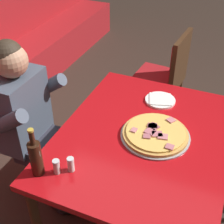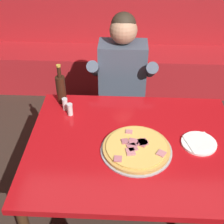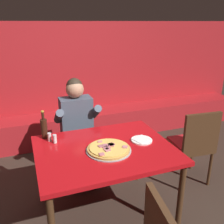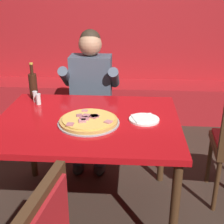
# 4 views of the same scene
# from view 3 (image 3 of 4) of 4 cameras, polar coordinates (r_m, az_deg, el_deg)

# --- Properties ---
(ground_plane) EXTENTS (24.00, 24.00, 0.00)m
(ground_plane) POSITION_cam_3_polar(r_m,az_deg,el_deg) (2.81, -1.51, -22.28)
(ground_plane) COLOR #33261E
(booth_wall_panel) EXTENTS (6.80, 0.16, 1.90)m
(booth_wall_panel) POSITION_cam_3_polar(r_m,az_deg,el_deg) (4.31, -11.16, 6.98)
(booth_wall_panel) COLOR #A3191E
(booth_wall_panel) RESTS_ON ground_plane
(booth_bench) EXTENTS (6.46, 0.48, 0.46)m
(booth_bench) POSITION_cam_3_polar(r_m,az_deg,el_deg) (4.23, -9.77, -3.46)
(booth_bench) COLOR #A3191E
(booth_bench) RESTS_ON ground_plane
(main_dining_table) EXTENTS (1.27, 1.00, 0.78)m
(main_dining_table) POSITION_cam_3_polar(r_m,az_deg,el_deg) (2.40, -1.66, -9.88)
(main_dining_table) COLOR #422816
(main_dining_table) RESTS_ON ground_plane
(pizza) EXTENTS (0.42, 0.42, 0.05)m
(pizza) POSITION_cam_3_polar(r_m,az_deg,el_deg) (2.31, -0.77, -8.41)
(pizza) COLOR #9E9EA3
(pizza) RESTS_ON main_dining_table
(plate_white_paper) EXTENTS (0.21, 0.21, 0.02)m
(plate_white_paper) POSITION_cam_3_polar(r_m,az_deg,el_deg) (2.51, 6.78, -6.37)
(plate_white_paper) COLOR white
(plate_white_paper) RESTS_ON main_dining_table
(beer_bottle) EXTENTS (0.07, 0.07, 0.29)m
(beer_bottle) POSITION_cam_3_polar(r_m,az_deg,el_deg) (2.60, -15.28, -3.53)
(beer_bottle) COLOR black
(beer_bottle) RESTS_ON main_dining_table
(shaker_parmesan) EXTENTS (0.04, 0.04, 0.09)m
(shaker_parmesan) POSITION_cam_3_polar(r_m,az_deg,el_deg) (2.50, -12.92, -6.09)
(shaker_parmesan) COLOR silver
(shaker_parmesan) RESTS_ON main_dining_table
(shaker_oregano) EXTENTS (0.04, 0.04, 0.09)m
(shaker_oregano) POSITION_cam_3_polar(r_m,az_deg,el_deg) (2.55, -14.08, -5.66)
(shaker_oregano) COLOR silver
(shaker_oregano) RESTS_ON main_dining_table
(diner_seated_blue_shirt) EXTENTS (0.53, 0.53, 1.27)m
(diner_seated_blue_shirt) POSITION_cam_3_polar(r_m,az_deg,el_deg) (3.03, -7.74, -3.27)
(diner_seated_blue_shirt) COLOR black
(diner_seated_blue_shirt) RESTS_ON ground_plane
(dining_chair_far_left) EXTENTS (0.47, 0.47, 0.96)m
(dining_chair_far_left) POSITION_cam_3_polar(r_m,az_deg,el_deg) (3.11, 18.20, -6.44)
(dining_chair_far_left) COLOR #422816
(dining_chair_far_left) RESTS_ON ground_plane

